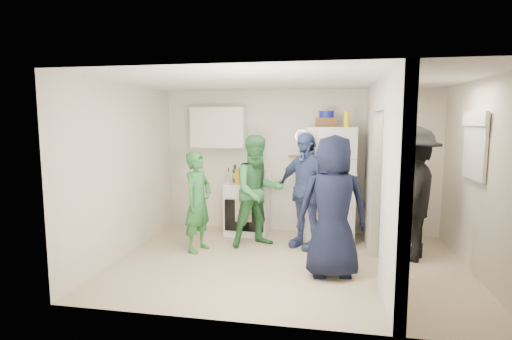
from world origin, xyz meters
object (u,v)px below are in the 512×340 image
at_px(fridge, 331,183).
at_px(wicker_basket, 326,122).
at_px(blue_bowl, 326,114).
at_px(person_nook, 413,194).
at_px(yellow_cup_stack_top, 347,119).
at_px(person_navy, 333,207).
at_px(person_green_left, 198,202).
at_px(stove, 248,208).
at_px(person_denim, 305,191).
at_px(person_green_center, 258,191).

bearing_deg(fridge, wicker_basket, 153.43).
distance_m(blue_bowl, person_nook, 1.88).
height_order(fridge, yellow_cup_stack_top, yellow_cup_stack_top).
bearing_deg(wicker_basket, yellow_cup_stack_top, -25.11).
bearing_deg(person_navy, person_green_left, -28.27).
relative_size(stove, person_denim, 0.50).
bearing_deg(fridge, person_nook, -35.92).
relative_size(blue_bowl, yellow_cup_stack_top, 0.96).
xyz_separation_m(wicker_basket, blue_bowl, (0.00, 0.00, 0.13)).
bearing_deg(blue_bowl, yellow_cup_stack_top, -25.11).
xyz_separation_m(stove, person_nook, (2.55, -0.85, 0.50)).
bearing_deg(person_green_center, person_green_left, 174.86).
distance_m(stove, blue_bowl, 2.09).
bearing_deg(person_green_left, yellow_cup_stack_top, -50.60).
bearing_deg(stove, person_green_center, -64.78).
bearing_deg(stove, person_denim, -29.92).
bearing_deg(blue_bowl, person_navy, -86.03).
relative_size(stove, fridge, 0.48).
distance_m(stove, person_green_left, 1.22).
height_order(fridge, person_nook, person_nook).
bearing_deg(person_green_left, person_nook, -69.68).
height_order(person_green_left, person_green_center, person_green_center).
bearing_deg(person_green_center, person_denim, -28.75).
distance_m(stove, person_nook, 2.74).
xyz_separation_m(blue_bowl, person_denim, (-0.29, -0.61, -1.17)).
relative_size(fridge, person_green_left, 1.23).
bearing_deg(wicker_basket, person_nook, -35.22).
xyz_separation_m(blue_bowl, person_green_center, (-1.03, -0.65, -1.20)).
distance_m(wicker_basket, yellow_cup_stack_top, 0.36).
relative_size(yellow_cup_stack_top, person_denim, 0.14).
xyz_separation_m(fridge, blue_bowl, (-0.10, 0.05, 1.14)).
height_order(stove, person_nook, person_nook).
xyz_separation_m(yellow_cup_stack_top, person_green_left, (-2.19, -0.92, -1.23)).
height_order(yellow_cup_stack_top, person_nook, yellow_cup_stack_top).
bearing_deg(person_nook, person_green_left, -62.72).
height_order(person_denim, person_navy, person_navy).
relative_size(fridge, person_navy, 1.03).
distance_m(yellow_cup_stack_top, person_denim, 1.34).
bearing_deg(fridge, blue_bowl, 153.43).
xyz_separation_m(person_green_left, person_green_center, (0.84, 0.42, 0.12)).
xyz_separation_m(fridge, person_navy, (0.02, -1.67, -0.03)).
xyz_separation_m(stove, wicker_basket, (1.32, 0.02, 1.49)).
height_order(blue_bowl, yellow_cup_stack_top, blue_bowl).
xyz_separation_m(fridge, wicker_basket, (-0.10, 0.05, 1.01)).
relative_size(fridge, person_green_center, 1.07).
distance_m(fridge, person_green_center, 1.28).
relative_size(person_green_center, person_navy, 0.97).
bearing_deg(person_navy, fridge, -99.51).
xyz_separation_m(person_denim, person_navy, (0.41, -1.11, 0.00)).
bearing_deg(stove, person_navy, -49.72).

